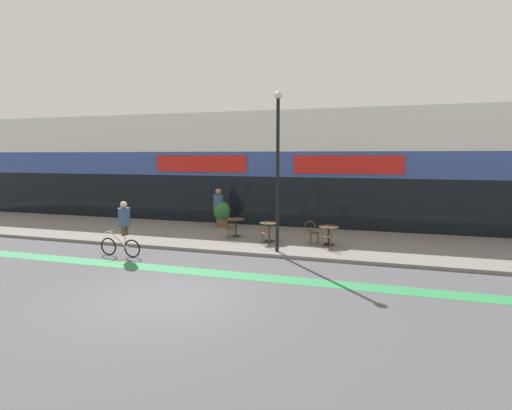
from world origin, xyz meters
TOP-DOWN VIEW (x-y plane):
  - ground_plane at (0.00, 0.00)m, footprint 120.00×120.00m
  - sidewalk_slab at (0.00, 7.25)m, footprint 40.00×5.50m
  - storefront_facade at (0.00, 11.96)m, footprint 40.00×4.06m
  - bike_lane_stripe at (0.00, 2.19)m, footprint 36.00×0.70m
  - bistro_table_0 at (-0.71, 7.06)m, footprint 0.75×0.75m
  - bistro_table_1 at (0.92, 6.50)m, footprint 0.77×0.77m
  - bistro_table_2 at (3.25, 6.56)m, footprint 0.78×0.78m
  - cafe_chair_0_near at (-0.71, 6.44)m, footprint 0.42×0.58m
  - cafe_chair_1_near at (0.93, 5.87)m, footprint 0.44×0.59m
  - cafe_chair_2_near at (3.26, 5.93)m, footprint 0.45×0.60m
  - cafe_chair_2_side at (2.63, 6.56)m, footprint 0.59×0.42m
  - planter_pot at (-2.08, 8.93)m, footprint 0.79×0.79m
  - lamp_post at (1.62, 4.96)m, footprint 0.26×0.26m
  - cyclist_0 at (-3.45, 3.10)m, footprint 1.64×0.48m
  - pedestrian_near_end at (-2.26, 8.94)m, footprint 0.49×0.49m

SIDE VIEW (x-z plane):
  - ground_plane at x=0.00m, z-range 0.00..0.00m
  - bike_lane_stripe at x=0.00m, z-range 0.00..0.01m
  - sidewalk_slab at x=0.00m, z-range 0.00..0.12m
  - cafe_chair_0_near at x=-0.71m, z-range 0.19..1.09m
  - cafe_chair_1_near at x=0.93m, z-range 0.19..1.09m
  - cafe_chair_2_near at x=3.26m, z-range 0.19..1.09m
  - cafe_chair_2_side at x=2.63m, z-range 0.19..1.09m
  - bistro_table_2 at x=3.25m, z-range 0.28..1.00m
  - bistro_table_0 at x=-0.71m, z-range 0.28..1.03m
  - bistro_table_1 at x=0.92m, z-range 0.29..1.05m
  - planter_pot at x=-2.08m, z-range 0.18..1.43m
  - cyclist_0 at x=-3.45m, z-range 0.15..2.11m
  - pedestrian_near_end at x=-2.26m, z-range 0.29..2.14m
  - storefront_facade at x=0.00m, z-range -0.01..5.66m
  - lamp_post at x=1.62m, z-range 0.53..6.12m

